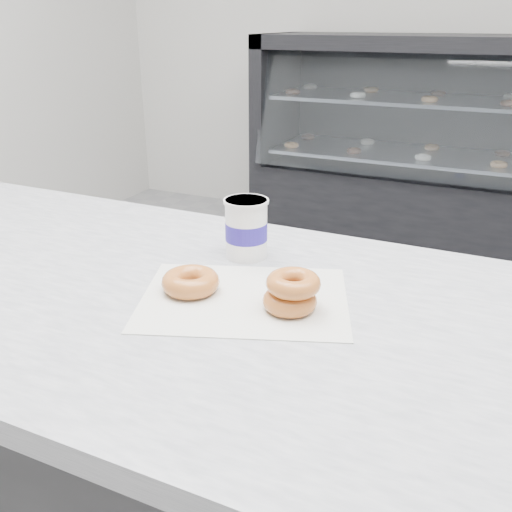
% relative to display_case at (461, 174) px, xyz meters
% --- Properties ---
extents(ground, '(5.00, 5.00, 0.00)m').
position_rel_display_case_xyz_m(ground, '(0.00, -2.12, -0.49)').
color(ground, gray).
rests_on(ground, ground).
extents(display_case, '(2.40, 0.74, 1.25)m').
position_rel_display_case_xyz_m(display_case, '(0.00, 0.00, 0.00)').
color(display_case, black).
rests_on(display_case, ground).
extents(wax_paper, '(0.41, 0.36, 0.00)m').
position_rel_display_case_xyz_m(wax_paper, '(-0.08, -2.70, 0.41)').
color(wax_paper, silver).
rests_on(wax_paper, counter).
extents(donut_single, '(0.12, 0.12, 0.03)m').
position_rel_display_case_xyz_m(donut_single, '(-0.18, -2.72, 0.43)').
color(donut_single, '#D37A3A').
rests_on(donut_single, wax_paper).
extents(donut_stack, '(0.12, 0.12, 0.06)m').
position_rel_display_case_xyz_m(donut_stack, '(0.00, -2.71, 0.44)').
color(donut_stack, '#D37A3A').
rests_on(donut_stack, wax_paper).
extents(coffee_cup, '(0.10, 0.10, 0.12)m').
position_rel_display_case_xyz_m(coffee_cup, '(-0.16, -2.53, 0.47)').
color(coffee_cup, white).
rests_on(coffee_cup, counter).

